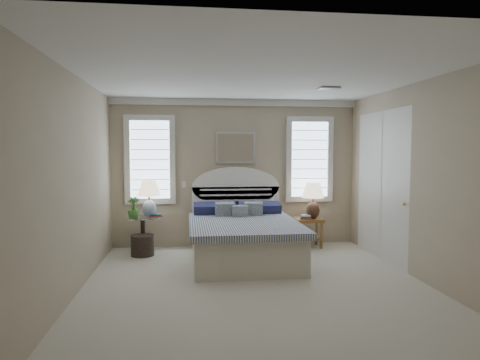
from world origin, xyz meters
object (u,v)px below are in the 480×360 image
at_px(bed, 243,235).
at_px(floor_pot, 142,245).
at_px(side_table_left, 143,231).
at_px(lamp_left, 149,194).
at_px(lamp_right, 313,196).
at_px(nightstand_right, 308,226).

xyz_separation_m(bed, floor_pot, (-1.64, 0.41, -0.21)).
xyz_separation_m(side_table_left, floor_pot, (0.01, -0.18, -0.21)).
xyz_separation_m(lamp_left, lamp_right, (2.92, 0.07, -0.08)).
distance_m(side_table_left, lamp_left, 0.64).
xyz_separation_m(nightstand_right, lamp_left, (-2.84, -0.09, 0.63)).
bearing_deg(lamp_left, lamp_right, 1.47).
distance_m(bed, nightstand_right, 1.47).
distance_m(side_table_left, lamp_right, 3.08).
xyz_separation_m(nightstand_right, lamp_right, (0.08, -0.02, 0.55)).
bearing_deg(nightstand_right, lamp_right, -12.61).
bearing_deg(bed, side_table_left, 160.26).
xyz_separation_m(bed, side_table_left, (-1.65, 0.59, 0.00)).
bearing_deg(lamp_left, floor_pot, -119.32).
distance_m(bed, lamp_right, 1.63).
xyz_separation_m(bed, lamp_right, (1.38, 0.68, 0.55)).
xyz_separation_m(side_table_left, lamp_left, (0.11, 0.01, 0.63)).
bearing_deg(lamp_left, bed, -21.31).
relative_size(floor_pot, lamp_left, 0.61).
height_order(side_table_left, lamp_right, lamp_right).
bearing_deg(lamp_right, floor_pot, -175.06).
bearing_deg(bed, lamp_right, 26.13).
height_order(bed, nightstand_right, bed).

